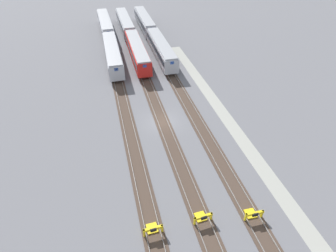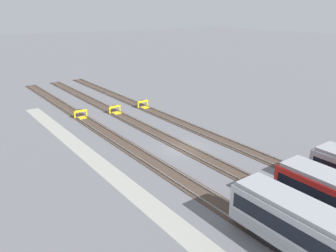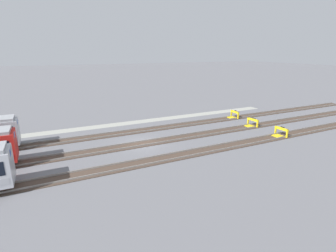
# 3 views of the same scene
# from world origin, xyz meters

# --- Properties ---
(ground_plane) EXTENTS (400.00, 400.00, 0.00)m
(ground_plane) POSITION_xyz_m (0.00, 0.00, 0.00)
(ground_plane) COLOR slate
(service_walkway) EXTENTS (54.00, 2.00, 0.01)m
(service_walkway) POSITION_xyz_m (0.00, -9.79, 0.00)
(service_walkway) COLOR #9E9E93
(service_walkway) RESTS_ON ground
(rail_track_nearest) EXTENTS (90.00, 2.24, 0.21)m
(rail_track_nearest) POSITION_xyz_m (0.00, -5.15, 0.04)
(rail_track_nearest) COLOR #47382D
(rail_track_nearest) RESTS_ON ground
(rail_track_near_inner) EXTENTS (90.00, 2.24, 0.21)m
(rail_track_near_inner) POSITION_xyz_m (0.00, 0.00, 0.04)
(rail_track_near_inner) COLOR #47382D
(rail_track_near_inner) RESTS_ON ground
(rail_track_middle) EXTENTS (90.00, 2.24, 0.21)m
(rail_track_middle) POSITION_xyz_m (0.00, 5.15, 0.04)
(rail_track_middle) COLOR #47382D
(rail_track_middle) RESTS_ON ground
(subway_car_front_row_leftmost) EXTENTS (18.05, 3.19, 3.70)m
(subway_car_front_row_leftmost) POSITION_xyz_m (41.16, 5.15, 2.04)
(subway_car_front_row_leftmost) COLOR #ADAFB7
(subway_car_front_row_leftmost) RESTS_ON ground
(subway_car_front_row_left_inner) EXTENTS (18.02, 2.96, 3.70)m
(subway_car_front_row_left_inner) POSITION_xyz_m (21.98, -5.16, 2.04)
(subway_car_front_row_left_inner) COLOR #ADAFB7
(subway_car_front_row_left_inner) RESTS_ON ground
(subway_car_front_row_centre) EXTENTS (18.01, 2.92, 3.70)m
(subway_car_front_row_centre) POSITION_xyz_m (40.81, 0.04, 2.04)
(subway_car_front_row_centre) COLOR #ADAFB7
(subway_car_front_row_centre) RESTS_ON ground
(subway_car_front_row_right_inner) EXTENTS (18.03, 3.02, 3.70)m
(subway_car_front_row_right_inner) POSITION_xyz_m (21.98, 5.12, 2.04)
(subway_car_front_row_right_inner) COLOR #ADAFB7
(subway_car_front_row_right_inner) RESTS_ON ground
(subway_car_front_row_rightmost) EXTENTS (18.03, 3.01, 3.70)m
(subway_car_front_row_rightmost) POSITION_xyz_m (21.98, -0.02, 2.04)
(subway_car_front_row_rightmost) COLOR red
(subway_car_front_row_rightmost) RESTS_ON ground
(subway_car_back_row_leftmost) EXTENTS (18.02, 2.95, 3.70)m
(subway_car_back_row_leftmost) POSITION_xyz_m (40.98, -5.21, 2.04)
(subway_car_back_row_leftmost) COLOR #ADAFB7
(subway_car_back_row_leftmost) RESTS_ON ground
(bumper_stop_nearest_track) EXTENTS (1.38, 2.01, 1.22)m
(bumper_stop_nearest_track) POSITION_xyz_m (-17.90, -5.16, 0.51)
(bumper_stop_nearest_track) COLOR yellow
(bumper_stop_nearest_track) RESTS_ON ground
(bumper_stop_near_inner_track) EXTENTS (1.38, 2.01, 1.22)m
(bumper_stop_near_inner_track) POSITION_xyz_m (-16.90, 0.01, 0.51)
(bumper_stop_near_inner_track) COLOR yellow
(bumper_stop_near_inner_track) RESTS_ON ground
(bumper_stop_middle_track) EXTENTS (1.35, 2.00, 1.22)m
(bumper_stop_middle_track) POSITION_xyz_m (-16.87, 5.16, 0.51)
(bumper_stop_middle_track) COLOR yellow
(bumper_stop_middle_track) RESTS_ON ground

